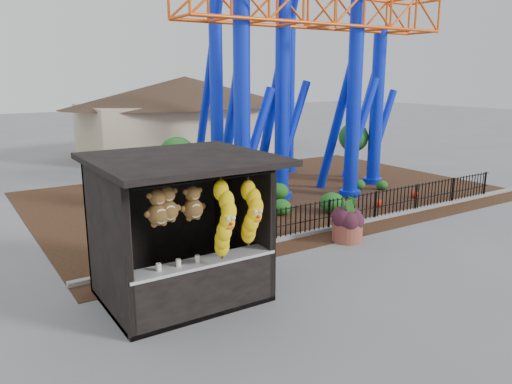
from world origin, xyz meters
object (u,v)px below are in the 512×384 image
roller_coaster (291,29)px  potted_plant (346,220)px  terracotta_planter (347,232)px  prize_booth (185,233)px

roller_coaster → potted_plant: 8.60m
potted_plant → roller_coaster: bearing=72.9°
terracotta_planter → prize_booth: bearing=-169.4°
roller_coaster → terracotta_planter: size_ratio=12.63×
prize_booth → potted_plant: 6.28m
roller_coaster → prize_booth: bearing=-138.0°
prize_booth → roller_coaster: bearing=42.0°
terracotta_planter → potted_plant: 0.64m
prize_booth → terracotta_planter: prize_booth is taller
prize_booth → roller_coaster: 11.98m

